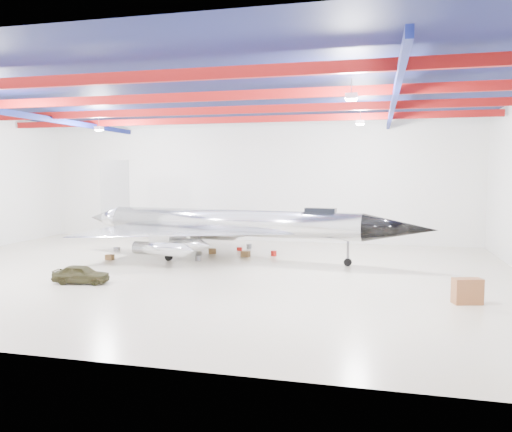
# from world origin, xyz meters

# --- Properties ---
(floor) EXTENTS (40.00, 40.00, 0.00)m
(floor) POSITION_xyz_m (0.00, 0.00, 0.00)
(floor) COLOR beige
(floor) RESTS_ON ground
(wall_back) EXTENTS (40.00, 0.00, 40.00)m
(wall_back) POSITION_xyz_m (0.00, 15.00, 5.50)
(wall_back) COLOR silver
(wall_back) RESTS_ON floor
(ceiling) EXTENTS (40.00, 40.00, 0.00)m
(ceiling) POSITION_xyz_m (0.00, 0.00, 11.00)
(ceiling) COLOR #0A0F38
(ceiling) RESTS_ON wall_back
(ceiling_structure) EXTENTS (39.50, 29.50, 1.08)m
(ceiling_structure) POSITION_xyz_m (0.00, 0.00, 10.32)
(ceiling_structure) COLOR maroon
(ceiling_structure) RESTS_ON ceiling
(jet_aircraft) EXTENTS (26.49, 16.73, 7.23)m
(jet_aircraft) POSITION_xyz_m (0.91, 5.09, 2.37)
(jet_aircraft) COLOR silver
(jet_aircraft) RESTS_ON floor
(jeep) EXTENTS (3.28, 1.71, 1.06)m
(jeep) POSITION_xyz_m (-4.95, -4.69, 0.53)
(jeep) COLOR #34321A
(jeep) RESTS_ON floor
(desk) EXTENTS (1.47, 1.01, 1.23)m
(desk) POSITION_xyz_m (15.51, -4.25, 0.61)
(desk) COLOR brown
(desk) RESTS_ON floor
(crate_ply) EXTENTS (0.57, 0.47, 0.38)m
(crate_ply) POSITION_xyz_m (-7.36, 2.57, 0.19)
(crate_ply) COLOR olive
(crate_ply) RESTS_ON floor
(toolbox_red) EXTENTS (0.40, 0.32, 0.27)m
(toolbox_red) POSITION_xyz_m (0.59, 8.84, 0.14)
(toolbox_red) COLOR #A41510
(toolbox_red) RESTS_ON floor
(engine_drum) EXTENTS (0.48, 0.48, 0.39)m
(engine_drum) POSITION_xyz_m (-1.04, 3.70, 0.20)
(engine_drum) COLOR #59595B
(engine_drum) RESTS_ON floor
(parts_bin) EXTENTS (0.68, 0.58, 0.42)m
(parts_bin) POSITION_xyz_m (1.80, 6.14, 0.21)
(parts_bin) COLOR olive
(parts_bin) RESTS_ON floor
(crate_small) EXTENTS (0.43, 0.35, 0.29)m
(crate_small) POSITION_xyz_m (-8.94, 6.40, 0.15)
(crate_small) COLOR #59595B
(crate_small) RESTS_ON floor
(tool_chest) EXTENTS (0.45, 0.45, 0.40)m
(tool_chest) POSITION_xyz_m (3.76, 6.97, 0.20)
(tool_chest) COLOR #A41510
(tool_chest) RESTS_ON floor
(oil_barrel) EXTENTS (0.69, 0.63, 0.39)m
(oil_barrel) POSITION_xyz_m (-1.07, 6.91, 0.19)
(oil_barrel) COLOR olive
(oil_barrel) RESTS_ON floor
(spares_box) EXTENTS (0.52, 0.52, 0.39)m
(spares_box) POSITION_xyz_m (1.04, 10.10, 0.19)
(spares_box) COLOR #59595B
(spares_box) RESTS_ON floor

